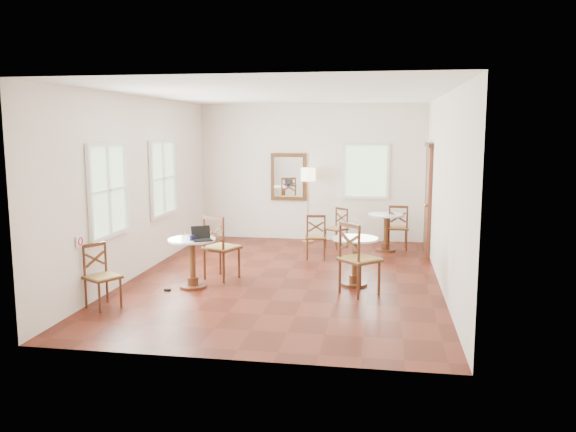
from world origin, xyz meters
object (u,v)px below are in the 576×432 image
object	(u,v)px
cafe_table_near	(192,257)
floor_lamp	(308,179)
navy_mug	(192,238)
chair_near_a	(220,247)
chair_near_b	(102,276)
chair_back_b	(337,228)
chair_back_a	(398,227)
cafe_table_back	(386,228)
chair_mid_b	(358,259)
laptop	(202,237)
water_glass	(185,235)
chair_mid_a	(316,237)
mouse	(197,238)
cafe_table_mid	(355,256)
power_adapter	(168,290)

from	to	relation	value
cafe_table_near	floor_lamp	bearing A→B (deg)	71.80
floor_lamp	navy_mug	distance (m)	4.32
cafe_table_near	chair_near_a	size ratio (longest dim) A/B	0.73
chair_near_b	chair_back_b	bearing A→B (deg)	-1.72
chair_back_a	chair_back_b	distance (m)	1.24
cafe_table_back	chair_mid_b	world-z (taller)	chair_mid_b
chair_back_a	cafe_table_near	bearing A→B (deg)	46.64
chair_back_b	laptop	bearing A→B (deg)	-78.57
cafe_table_back	chair_near_b	bearing A→B (deg)	-131.22
laptop	water_glass	size ratio (longest dim) A/B	3.37
chair_mid_a	navy_mug	distance (m)	2.97
floor_lamp	mouse	world-z (taller)	floor_lamp
chair_near_b	cafe_table_near	bearing A→B (deg)	-7.77
laptop	cafe_table_near	bearing A→B (deg)	126.27
cafe_table_mid	mouse	bearing A→B (deg)	-166.41
floor_lamp	power_adapter	world-z (taller)	floor_lamp
chair_back_b	navy_mug	xyz separation A→B (m)	(-1.93, -3.59, 0.41)
chair_mid_a	mouse	size ratio (longest dim) A/B	9.03
water_glass	cafe_table_near	bearing A→B (deg)	12.12
chair_back_b	navy_mug	distance (m)	4.10
cafe_table_back	chair_mid_b	size ratio (longest dim) A/B	0.69
chair_mid_a	chair_back_b	xyz separation A→B (m)	(0.32, 1.12, -0.02)
cafe_table_near	cafe_table_back	bearing A→B (deg)	47.76
navy_mug	chair_mid_a	bearing A→B (deg)	56.75
chair_back_a	mouse	xyz separation A→B (m)	(-3.14, -3.49, 0.33)
chair_back_b	laptop	world-z (taller)	laptop
cafe_table_mid	water_glass	xyz separation A→B (m)	(-2.59, -0.57, 0.36)
cafe_table_near	mouse	world-z (taller)	mouse
cafe_table_mid	chair_mid_b	bearing A→B (deg)	-82.03
power_adapter	chair_back_b	bearing A→B (deg)	58.06
chair_near_b	power_adapter	size ratio (longest dim) A/B	9.33
chair_mid_b	mouse	bearing A→B (deg)	46.97
cafe_table_near	water_glass	distance (m)	0.37
laptop	water_glass	world-z (taller)	laptop
chair_near_b	laptop	bearing A→B (deg)	-15.04
chair_back_b	floor_lamp	distance (m)	1.29
cafe_table_back	chair_back_b	distance (m)	1.01
cafe_table_mid	navy_mug	world-z (taller)	navy_mug
navy_mug	water_glass	bearing A→B (deg)	143.30
cafe_table_mid	cafe_table_back	bearing A→B (deg)	79.68
chair_back_a	chair_back_b	world-z (taller)	chair_back_a
cafe_table_mid	water_glass	bearing A→B (deg)	-167.51
chair_back_b	chair_mid_a	bearing A→B (deg)	-67.43
cafe_table_back	power_adapter	size ratio (longest dim) A/B	7.93
chair_back_a	laptop	distance (m)	4.68
cafe_table_near	mouse	distance (m)	0.33
chair_near_a	chair_near_b	world-z (taller)	chair_near_a
chair_mid_a	chair_mid_b	xyz separation A→B (m)	(0.89, -2.30, 0.11)
cafe_table_mid	mouse	xyz separation A→B (m)	(-2.40, -0.58, 0.32)
cafe_table_mid	chair_back_b	world-z (taller)	chair_back_b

